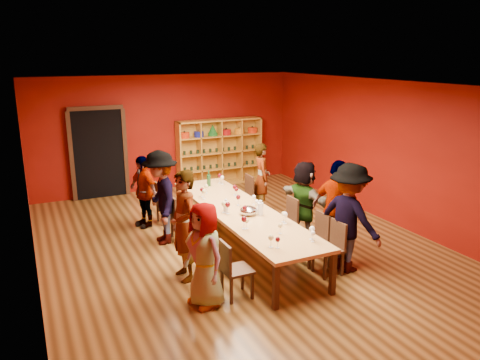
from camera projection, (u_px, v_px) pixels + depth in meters
name	position (u px, v px, depth m)	size (l,w,h in m)	color
room_shell	(241.00, 170.00, 8.37)	(7.10, 9.10, 3.04)	#4D3114
tasting_table	(241.00, 212.00, 8.58)	(1.10, 4.50, 0.75)	tan
doorway	(99.00, 153.00, 11.59)	(1.40, 0.17, 2.30)	black
shelving_unit	(219.00, 149.00, 12.85)	(2.40, 0.40, 1.80)	#C3892B
chair_person_left_0	(232.00, 267.00, 6.86)	(0.42, 0.42, 0.89)	black
person_left_0	(205.00, 255.00, 6.61)	(0.75, 0.41, 1.54)	#CA888B
chair_person_left_1	(209.00, 245.00, 7.64)	(0.42, 0.42, 0.89)	black
person_left_1	(184.00, 226.00, 7.36)	(0.65, 0.48, 1.79)	#121933
chair_person_left_3	(179.00, 215.00, 9.04)	(0.42, 0.42, 0.89)	black
person_left_3	(161.00, 198.00, 8.79)	(1.16, 0.48, 1.80)	pink
chair_person_left_4	(163.00, 201.00, 9.93)	(0.42, 0.42, 0.89)	black
person_left_4	(143.00, 191.00, 9.69)	(0.89, 0.40, 1.51)	#131634
chair_person_right_0	(332.00, 245.00, 7.64)	(0.42, 0.42, 0.89)	black
person_right_0	(349.00, 218.00, 7.66)	(1.19, 0.49, 1.83)	tan
chair_person_right_1	(317.00, 236.00, 8.03)	(0.42, 0.42, 0.89)	black
person_right_1	(337.00, 211.00, 8.09)	(1.04, 0.48, 1.78)	#5B8BBC
chair_person_right_2	(287.00, 218.00, 8.88)	(0.42, 0.42, 0.89)	black
person_right_2	(304.00, 201.00, 8.96)	(1.46, 0.42, 1.57)	pink
chair_person_right_4	(245.00, 193.00, 10.48)	(0.42, 0.42, 0.89)	black
person_right_4	(262.00, 178.00, 10.58)	(0.58, 0.42, 1.59)	#141638
wine_glass_0	(238.00, 198.00, 8.77)	(0.08, 0.08, 0.21)	white
wine_glass_1	(222.00, 178.00, 10.20)	(0.08, 0.08, 0.20)	white
wine_glass_2	(285.00, 215.00, 7.84)	(0.08, 0.08, 0.21)	white
wine_glass_3	(247.00, 221.00, 7.62)	(0.07, 0.07, 0.18)	white
wine_glass_4	(220.00, 176.00, 10.27)	(0.09, 0.09, 0.22)	white
wine_glass_5	(280.00, 226.00, 7.40)	(0.07, 0.07, 0.18)	white
wine_glass_6	(228.00, 205.00, 8.32)	(0.09, 0.09, 0.22)	white
wine_glass_7	(224.00, 204.00, 8.37)	(0.09, 0.09, 0.22)	white
wine_glass_8	(235.00, 188.00, 9.41)	(0.09, 0.09, 0.22)	white
wine_glass_9	(202.00, 190.00, 9.28)	(0.08, 0.08, 0.20)	white
wine_glass_10	(257.00, 202.00, 8.59)	(0.07, 0.07, 0.18)	white
wine_glass_11	(271.00, 238.00, 6.87)	(0.08, 0.08, 0.21)	white
wine_glass_12	(206.00, 187.00, 9.55)	(0.08, 0.08, 0.19)	white
wine_glass_13	(278.00, 240.00, 6.85)	(0.07, 0.07, 0.18)	white
wine_glass_14	(236.00, 190.00, 9.33)	(0.08, 0.08, 0.19)	white
wine_glass_15	(244.00, 220.00, 7.59)	(0.09, 0.09, 0.22)	white
wine_glass_16	(245.00, 209.00, 8.16)	(0.08, 0.08, 0.21)	white
wine_glass_17	(312.00, 230.00, 7.16)	(0.09, 0.09, 0.22)	white
wine_glass_18	(204.00, 192.00, 9.16)	(0.08, 0.08, 0.20)	white
wine_glass_19	(284.00, 214.00, 7.91)	(0.08, 0.08, 0.19)	white
wine_glass_20	(313.00, 234.00, 7.08)	(0.07, 0.07, 0.18)	white
wine_glass_21	(254.00, 198.00, 8.83)	(0.08, 0.08, 0.19)	white
spittoon_bowl	(248.00, 211.00, 8.29)	(0.32, 0.32, 0.17)	silver
carafe_a	(226.00, 206.00, 8.43)	(0.10, 0.10, 0.24)	white
carafe_b	(260.00, 208.00, 8.27)	(0.12, 0.12, 0.27)	white
wine_bottle	(209.00, 180.00, 10.07)	(0.10, 0.10, 0.35)	#163C1D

